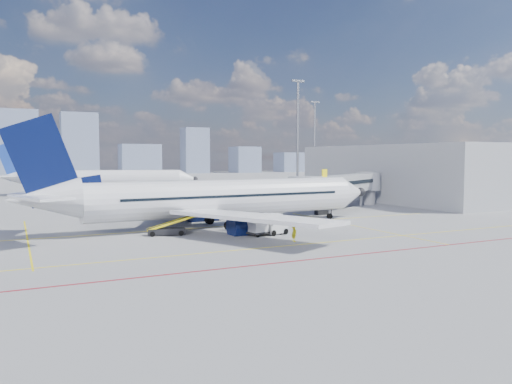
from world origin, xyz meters
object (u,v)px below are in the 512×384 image
(main_aircraft, at_px, (212,199))
(second_aircraft, at_px, (98,180))
(baggage_tug, at_px, (275,227))
(cargo_dolly, at_px, (265,224))
(belt_loader, at_px, (168,230))
(ramp_worker, at_px, (294,232))

(main_aircraft, distance_m, second_aircraft, 54.30)
(second_aircraft, bearing_deg, baggage_tug, -63.44)
(main_aircraft, relative_size, cargo_dolly, 10.44)
(second_aircraft, relative_size, baggage_tug, 15.29)
(belt_loader, bearing_deg, main_aircraft, 39.96)
(baggage_tug, distance_m, cargo_dolly, 1.16)
(main_aircraft, xyz_separation_m, second_aircraft, (-4.27, 54.13, 0.00))
(main_aircraft, bearing_deg, baggage_tug, -64.79)
(second_aircraft, bearing_deg, main_aircraft, -66.46)
(baggage_tug, bearing_deg, cargo_dolly, 155.81)
(cargo_dolly, bearing_deg, baggage_tug, -22.38)
(main_aircraft, bearing_deg, ramp_worker, -75.86)
(belt_loader, bearing_deg, baggage_tug, -11.63)
(baggage_tug, relative_size, ramp_worker, 1.36)
(baggage_tug, relative_size, belt_loader, 0.47)
(baggage_tug, height_order, ramp_worker, ramp_worker)
(cargo_dolly, bearing_deg, ramp_worker, -94.22)
(baggage_tug, bearing_deg, ramp_worker, -109.27)
(cargo_dolly, height_order, belt_loader, belt_loader)
(main_aircraft, height_order, ramp_worker, main_aircraft)
(main_aircraft, distance_m, ramp_worker, 12.77)
(second_aircraft, xyz_separation_m, ramp_worker, (7.78, -66.19, -2.29))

